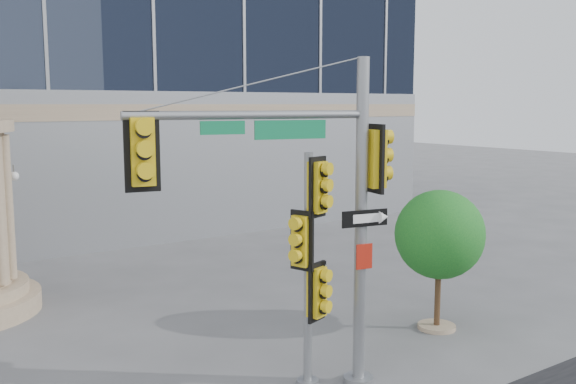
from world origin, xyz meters
TOP-DOWN VIEW (x-y plane):
  - ground at (0.00, 0.00)m, footprint 120.00×120.00m
  - main_signal_pole at (-1.09, -0.04)m, footprint 4.89×1.38m
  - secondary_signal_pole at (-0.87, 0.12)m, footprint 0.86×0.62m
  - street_tree at (3.71, 1.00)m, footprint 2.22×2.17m

SIDE VIEW (x-z plane):
  - ground at x=0.00m, z-range 0.00..0.00m
  - street_tree at x=3.71m, z-range 0.55..4.01m
  - secondary_signal_pole at x=-0.87m, z-range 0.40..5.01m
  - main_signal_pole at x=-1.09m, z-range 0.76..7.15m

